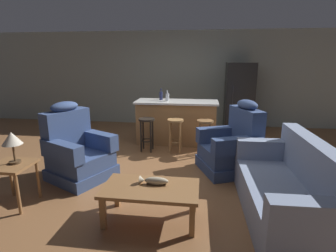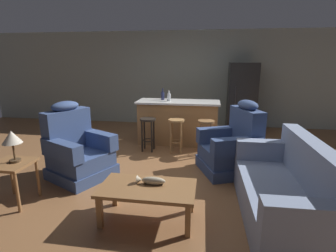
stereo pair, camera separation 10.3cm
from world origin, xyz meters
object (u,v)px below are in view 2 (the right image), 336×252
(kitchen_island, at_px, (178,122))
(refrigerator, at_px, (242,98))
(bar_stool_left, at_px, (148,128))
(couch, at_px, (287,193))
(table_lamp, at_px, (12,139))
(bar_stool_middle, at_px, (176,130))
(end_table, at_px, (12,170))
(coffee_table, at_px, (147,191))
(recliner_near_island, at_px, (233,147))
(bottle_tall_green, at_px, (163,95))
(recliner_near_lamp, at_px, (77,151))
(fish_figurine, at_px, (151,181))
(bottle_short_amber, at_px, (169,97))
(bar_stool_right, at_px, (206,131))

(kitchen_island, bearing_deg, refrigerator, 38.96)
(kitchen_island, height_order, bar_stool_left, kitchen_island)
(couch, bearing_deg, table_lamp, 0.79)
(kitchen_island, bearing_deg, bar_stool_middle, -86.25)
(couch, distance_m, end_table, 3.40)
(coffee_table, relative_size, recliner_near_island, 0.92)
(bottle_tall_green, bearing_deg, couch, -55.42)
(couch, bearing_deg, end_table, 1.35)
(recliner_near_island, distance_m, kitchen_island, 1.78)
(recliner_near_lamp, xyz_separation_m, bar_stool_middle, (1.41, 1.36, 0.05))
(bar_stool_middle, bearing_deg, fish_figurine, -90.26)
(refrigerator, distance_m, bottle_tall_green, 2.15)
(bottle_tall_green, xyz_separation_m, bottle_short_amber, (0.16, -0.16, -0.01))
(table_lamp, bearing_deg, bar_stool_left, 61.33)
(fish_figurine, bearing_deg, bottle_short_amber, 94.64)
(fish_figurine, xyz_separation_m, kitchen_island, (-0.03, 2.92, 0.02))
(bar_stool_left, relative_size, bottle_tall_green, 2.66)
(recliner_near_island, distance_m, table_lamp, 3.22)
(end_table, relative_size, refrigerator, 0.32)
(table_lamp, xyz_separation_m, bottle_tall_green, (1.39, 2.97, 0.18))
(coffee_table, relative_size, refrigerator, 0.62)
(coffee_table, relative_size, bar_stool_right, 1.62)
(recliner_near_island, xyz_separation_m, kitchen_island, (-1.08, 1.41, 0.06))
(bar_stool_right, bearing_deg, refrigerator, 64.89)
(recliner_near_island, bearing_deg, recliner_near_lamp, -8.46)
(refrigerator, bearing_deg, bar_stool_left, -137.94)
(refrigerator, bearing_deg, bar_stool_middle, -128.25)
(end_table, xyz_separation_m, kitchen_island, (1.79, 2.89, 0.02))
(coffee_table, relative_size, bar_stool_left, 1.62)
(end_table, distance_m, bottle_short_amber, 3.31)
(couch, height_order, bar_stool_left, couch)
(fish_figurine, bearing_deg, bar_stool_left, 104.10)
(fish_figurine, height_order, table_lamp, table_lamp)
(bar_stool_right, xyz_separation_m, bottle_short_amber, (-0.83, 0.59, 0.57))
(recliner_near_island, height_order, end_table, recliner_near_island)
(table_lamp, bearing_deg, couch, 2.16)
(recliner_near_lamp, distance_m, bar_stool_left, 1.59)
(table_lamp, distance_m, bottle_tall_green, 3.29)
(recliner_near_island, bearing_deg, kitchen_island, -74.19)
(recliner_near_lamp, xyz_separation_m, recliner_near_island, (2.46, 0.58, 0.00))
(coffee_table, relative_size, fish_figurine, 3.24)
(bar_stool_middle, bearing_deg, bottle_tall_green, 118.58)
(coffee_table, bearing_deg, bar_stool_middle, 89.16)
(recliner_near_lamp, height_order, bar_stool_middle, recliner_near_lamp)
(end_table, height_order, kitchen_island, kitchen_island)
(bar_stool_left, bearing_deg, bottle_tall_green, 76.75)
(coffee_table, relative_size, end_table, 1.96)
(fish_figurine, distance_m, bar_stool_middle, 2.29)
(bottle_short_amber, bearing_deg, recliner_near_lamp, -121.02)
(coffee_table, distance_m, recliner_near_island, 1.91)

